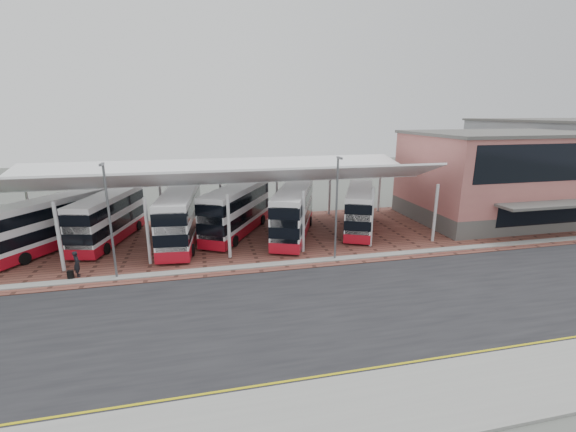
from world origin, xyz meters
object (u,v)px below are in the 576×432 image
object	(u,v)px
bus_1	(109,218)
bus_5	(359,209)
pedestrian	(77,264)
bus_4	(293,213)
bus_3	(237,211)
bus_2	(180,218)
terminal	(500,176)
bus_0	(49,224)

from	to	relation	value
bus_1	bus_5	xyz separation A→B (m)	(22.94, -1.62, -0.05)
bus_1	pedestrian	world-z (taller)	bus_1
bus_4	bus_5	world-z (taller)	bus_4
bus_3	bus_5	size ratio (longest dim) A/B	1.08
bus_1	bus_2	xyz separation A→B (m)	(6.20, -1.76, 0.18)
bus_4	terminal	bearing A→B (deg)	24.65
bus_5	pedestrian	bearing A→B (deg)	-141.01
bus_4	bus_3	bearing A→B (deg)	-179.12
bus_4	pedestrian	distance (m)	17.79
bus_3	bus_5	distance (m)	11.77
bus_2	pedestrian	size ratio (longest dim) A/B	6.06
bus_3	pedestrian	world-z (taller)	bus_3
bus_0	bus_5	xyz separation A→B (m)	(27.35, -0.59, -0.09)
bus_2	pedestrian	xyz separation A→B (m)	(-6.83, -5.91, -1.34)
terminal	bus_1	xyz separation A→B (m)	(-39.04, 0.93, -2.50)
bus_0	bus_1	xyz separation A→B (m)	(4.41, 1.02, -0.04)
bus_3	bus_5	world-z (taller)	bus_3
bus_0	bus_3	xyz separation A→B (m)	(15.66, 0.75, 0.11)
bus_3	terminal	bearing A→B (deg)	27.49
terminal	bus_1	world-z (taller)	terminal
bus_2	bus_5	bearing A→B (deg)	5.72
bus_5	bus_3	bearing A→B (deg)	-161.96
terminal	bus_0	world-z (taller)	terminal
bus_1	bus_4	bearing A→B (deg)	6.56
terminal	pedestrian	size ratio (longest dim) A/B	9.89
bus_2	pedestrian	world-z (taller)	bus_2
terminal	bus_3	size ratio (longest dim) A/B	1.70
bus_3	bus_4	world-z (taller)	bus_3
bus_0	bus_4	xyz separation A→B (m)	(20.65, -1.14, 0.09)
bus_2	bus_4	distance (m)	10.04
bus_3	bus_0	bearing A→B (deg)	-148.44
bus_1	bus_2	world-z (taller)	bus_2
bus_0	bus_1	distance (m)	4.53
pedestrian	bus_0	bearing A→B (deg)	12.96
pedestrian	bus_2	bearing A→B (deg)	-65.77
bus_1	bus_4	world-z (taller)	bus_4
bus_0	terminal	bearing A→B (deg)	32.55
bus_5	bus_4	bearing A→B (deg)	-150.78
bus_0	bus_2	xyz separation A→B (m)	(10.61, -0.74, 0.14)
bus_3	bus_4	size ratio (longest dim) A/B	0.98
terminal	bus_2	xyz separation A→B (m)	(-32.84, -0.83, -2.33)
bus_4	pedestrian	xyz separation A→B (m)	(-16.87, -5.52, -1.29)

